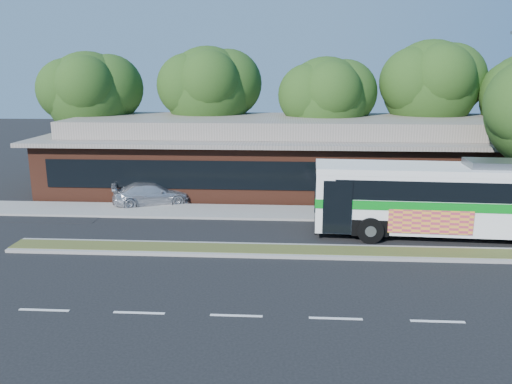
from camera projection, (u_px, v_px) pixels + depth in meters
ground at (324, 258)px, 19.81m from camera, size 120.00×120.00×0.00m
median_strip at (323, 251)px, 20.37m from camera, size 26.00×1.10×0.15m
sidewalk at (315, 213)px, 26.01m from camera, size 44.00×2.60×0.12m
parking_lot at (17, 193)px, 30.58m from camera, size 14.00×12.00×0.01m
plaza_building at (310, 154)px, 31.92m from camera, size 33.20×11.20×4.45m
tree_bg_a at (96, 93)px, 34.01m from camera, size 6.47×5.80×8.63m
tree_bg_b at (214, 88)px, 34.44m from camera, size 6.69×6.00×9.00m
tree_bg_c at (331, 98)px, 33.12m from camera, size 6.24×5.60×8.26m
tree_bg_d at (436, 85)px, 33.50m from camera, size 6.91×6.20×9.37m
transit_bus at (458, 194)px, 22.04m from camera, size 12.58×3.36×3.50m
sedan at (152, 194)px, 27.77m from camera, size 4.62×3.11×1.24m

